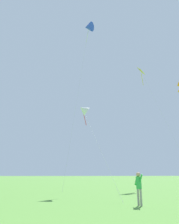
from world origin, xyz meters
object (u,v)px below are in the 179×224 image
(kite_white_distant, at_px, (84,110))
(kite_yellow_diamond, at_px, (143,76))
(kite_blue_delta, at_px, (88,27))
(person_in_blue_jacket, at_px, (139,185))

(kite_white_distant, bearing_deg, kite_yellow_diamond, 46.95)
(kite_yellow_diamond, xyz_separation_m, kite_blue_delta, (-9.35, -0.39, 8.75))
(kite_yellow_diamond, height_order, kite_white_distant, kite_yellow_diamond)
(kite_yellow_diamond, relative_size, person_in_blue_jacket, 10.86)
(kite_white_distant, distance_m, person_in_blue_jacket, 10.88)
(kite_white_distant, xyz_separation_m, person_in_blue_jacket, (2.62, -8.05, -6.83))
(kite_blue_delta, height_order, person_in_blue_jacket, kite_blue_delta)
(kite_yellow_diamond, height_order, person_in_blue_jacket, kite_yellow_diamond)
(kite_yellow_diamond, distance_m, person_in_blue_jacket, 27.12)
(kite_yellow_diamond, distance_m, kite_blue_delta, 12.81)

